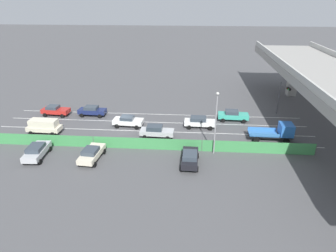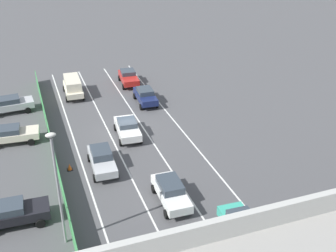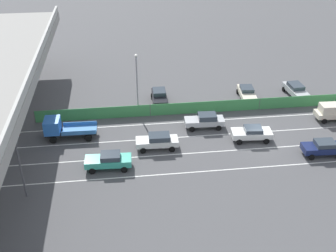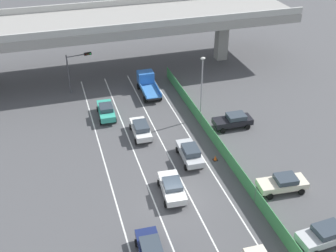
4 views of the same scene
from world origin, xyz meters
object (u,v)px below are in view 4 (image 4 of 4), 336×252
Objects in this scene: parked_sedan_cream at (283,183)px; street_lamp at (202,83)px; flatbed_truck_blue at (147,83)px; traffic_light at (76,65)px; car_sedan_silver at (190,153)px; car_hatchback_white at (141,129)px; car_sedan_navy at (151,250)px; traffic_cone at (215,158)px; car_sedan_white at (172,187)px; car_taxi_teal at (106,110)px; parked_wagon_silver at (326,234)px; parked_sedan_dark at (233,120)px.

street_lamp reaches higher than parked_sedan_cream.
flatbed_truck_blue is 1.05× the size of traffic_light.
car_sedan_silver is 0.86× the size of traffic_light.
car_sedan_silver is (3.70, -5.90, 0.01)m from car_hatchback_white.
parked_sedan_cream is at bearing -58.61° from traffic_light.
car_sedan_navy is 0.56× the size of street_lamp.
car_sedan_white is at bearing -146.75° from traffic_cone.
car_sedan_navy is 14.13m from traffic_cone.
flatbed_truck_blue is (6.38, 5.16, 0.33)m from car_taxi_teal.
car_hatchback_white reaches higher than car_sedan_white.
car_sedan_silver reaches higher than traffic_cone.
traffic_cone is at bearing 107.82° from parked_wagon_silver.
car_sedan_silver is 0.99× the size of parked_wagon_silver.
car_sedan_navy is (-3.34, -17.03, -0.02)m from car_hatchback_white.
car_sedan_white is 0.97× the size of parked_sedan_cream.
car_sedan_silver reaches higher than parked_sedan_cream.
parked_sedan_cream is at bearing -46.14° from car_sedan_silver.
parked_wagon_silver reaches higher than traffic_cone.
traffic_light reaches higher than car_sedan_white.
car_sedan_white is (-3.32, -4.57, -0.04)m from car_sedan_silver.
street_lamp is (4.25, -8.73, 3.45)m from flatbed_truck_blue.
car_hatchback_white is 1.03× the size of car_sedan_navy.
traffic_cone is at bearing -129.21° from parked_sedan_dark.
car_sedan_white is 8.07× the size of traffic_cone.
car_hatchback_white is 8.68m from street_lamp.
parked_wagon_silver is 8.37× the size of traffic_cone.
car_sedan_navy is 7.54m from car_sedan_white.
car_hatchback_white is 9.12m from traffic_cone.
car_sedan_white is 10.24m from parked_sedan_cream.
flatbed_truck_blue reaches higher than car_sedan_navy.
traffic_cone is at bearing 123.79° from parked_sedan_cream.
car_taxi_teal is 0.60× the size of street_lamp.
street_lamp reaches higher than car_sedan_navy.
traffic_cone is at bearing 33.25° from car_sedan_white.
car_sedan_navy is at bearing -101.09° from car_hatchback_white.
parked_sedan_cream is (6.65, -6.92, -0.06)m from car_sedan_silver.
traffic_light is (-5.70, 23.32, 2.93)m from car_sedan_white.
traffic_light is (-5.31, 12.85, 2.89)m from car_hatchback_white.
parked_wagon_silver is at bearing -76.89° from flatbed_truck_blue.
traffic_cone is (9.20, -11.82, -0.66)m from car_taxi_teal.
traffic_cone is at bearing -80.58° from flatbed_truck_blue.
car_taxi_teal is 28.03m from parked_wagon_silver.
car_sedan_silver is 0.59× the size of street_lamp.
flatbed_truck_blue is at bearing 115.96° from street_lamp.
parked_sedan_dark is at bearing -41.68° from traffic_light.
car_taxi_teal is at bearing 119.98° from car_hatchback_white.
traffic_light is 17.18m from street_lamp.
flatbed_truck_blue is (6.74, 27.37, 0.34)m from car_sedan_navy.
car_sedan_white is 13.71m from parked_sedan_dark.
traffic_cone is at bearing -59.40° from traffic_light.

